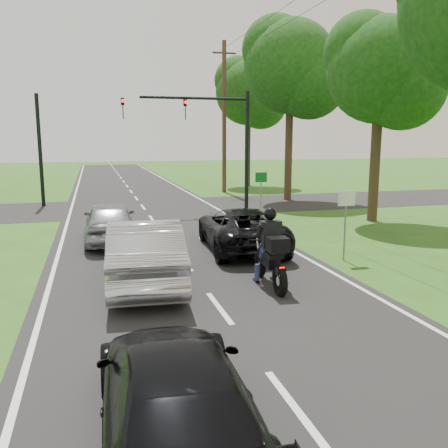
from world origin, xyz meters
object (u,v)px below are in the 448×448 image
Objects in this scene: silver_sedan at (145,252)px; dark_car_behind at (174,393)px; silver_suv at (110,221)px; traffic_signal at (212,129)px; dark_suv at (241,228)px; sign_white at (346,208)px; motorcycle_rider at (271,256)px; sign_green at (261,184)px; utility_pole_far at (224,117)px.

silver_sedan reaches higher than dark_car_behind.
traffic_signal reaches higher than silver_suv.
silver_sedan reaches higher than dark_suv.
dark_car_behind is (-3.83, -9.58, -0.05)m from dark_suv.
silver_suv is at bearing 146.05° from sign_white.
traffic_signal reaches higher than motorcycle_rider.
sign_green is at bearing -152.12° from silver_suv.
dark_car_behind is (-0.35, -6.50, -0.18)m from silver_sedan.
dark_suv is at bearing -103.66° from utility_pole_far.
dark_suv is 2.35× the size of sign_white.
silver_suv is 0.68× the size of traffic_signal.
dark_suv reaches higher than dark_car_behind.
dark_car_behind is at bearing -105.38° from traffic_signal.
motorcycle_rider is at bearing -118.70° from dark_car_behind.
motorcycle_rider reaches higher than dark_suv.
silver_suv is (-0.66, 5.32, -0.08)m from silver_sedan.
silver_sedan is (-2.98, 1.01, 0.04)m from motorcycle_rider.
dark_suv is (0.50, 4.09, -0.08)m from motorcycle_rider.
sign_green is (-1.30, -11.02, -3.49)m from utility_pole_far.
motorcycle_rider is 0.53× the size of dark_car_behind.
silver_sedan is 10.82m from sign_green.
motorcycle_rider reaches higher than dark_car_behind.
dark_suv is at bearing -97.87° from traffic_signal.
traffic_signal is (4.69, 11.82, 3.30)m from silver_sedan.
sign_white is (6.71, -4.52, 0.84)m from silver_suv.
silver_sedan is 0.78× the size of traffic_signal.
dark_car_behind is (-3.33, -5.50, -0.14)m from motorcycle_rider.
silver_sedan is at bearing -90.57° from dark_car_behind.
traffic_signal is at bearing -107.50° from silver_sedan.
utility_pole_far is 11.63m from sign_green.
utility_pole_far is at bearing -99.46° from dark_suv.
silver_suv is 11.83m from dark_car_behind.
sign_white reaches higher than dark_car_behind.
silver_suv is at bearing -129.47° from traffic_signal.
silver_sedan is at bearing -110.85° from utility_pole_far.
sign_green is at bearing -121.24° from silver_sedan.
motorcycle_rider is 3.15m from silver_sedan.
dark_car_behind is 27.84m from utility_pole_far.
traffic_signal is at bearing 117.38° from sign_green.
traffic_signal is (1.71, 12.83, 3.35)m from motorcycle_rider.
silver_sedan is at bearing 164.37° from motorcycle_rider.
sign_white reaches higher than motorcycle_rider.
utility_pole_far is (2.86, 8.00, 0.95)m from traffic_signal.
silver_sedan is 6.52m from dark_car_behind.
dark_car_behind is 2.09× the size of sign_white.
traffic_signal reaches higher than silver_sedan.
sign_white is (6.05, 0.80, 0.76)m from silver_sedan.
traffic_signal is at bearing -128.32° from silver_suv.
sign_green is at bearing -111.62° from dark_suv.
utility_pole_far reaches higher than dark_car_behind.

